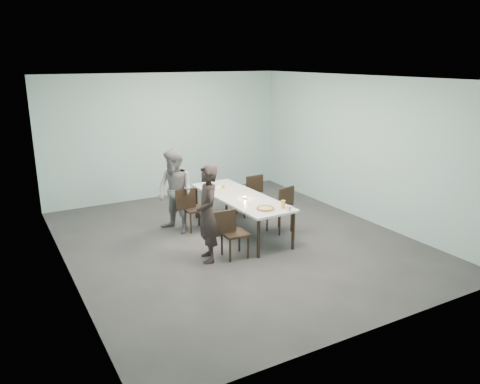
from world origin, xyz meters
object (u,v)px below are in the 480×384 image
pizza (265,209)px  side_plate (267,203)px  chair_near_right (282,206)px  tealight (245,198)px  chair_far_left (191,206)px  beer_glass (283,204)px  amber_tumbler (223,187)px  chair_far_right (250,192)px  diner_far (175,192)px  diner_near (208,214)px  table (240,199)px  chair_near_left (231,230)px  water_tumbler (289,208)px

pizza → side_plate: bearing=53.1°
chair_near_right → tealight: 0.85m
pizza → chair_near_right: bearing=38.8°
chair_far_left → beer_glass: size_ratio=5.80×
chair_near_right → amber_tumbler: 1.28m
pizza → amber_tumbler: amber_tumbler is taller
beer_glass → tealight: 0.89m
chair_far_right → side_plate: chair_far_right is taller
diner_far → tealight: (1.07, -0.87, -0.05)m
diner_near → chair_near_right: bearing=121.1°
chair_far_right → tealight: size_ratio=15.54×
table → diner_near: 1.43m
chair_far_right → beer_glass: 1.99m
diner_near → side_plate: bearing=114.3°
side_plate → chair_far_right: bearing=70.7°
table → tealight: 0.23m
pizza → amber_tumbler: 1.58m
chair_near_right → tealight: size_ratio=15.54×
chair_far_left → diner_far: (-0.29, 0.08, 0.32)m
table → tealight: (-0.02, -0.21, 0.08)m
beer_glass → amber_tumbler: beer_glass is taller
chair_near_right → chair_far_right: 1.16m
diner_far → amber_tumbler: bearing=63.5°
diner_far → side_plate: bearing=20.3°
chair_far_left → chair_far_right: size_ratio=1.00×
chair_near_right → diner_near: bearing=3.6°
beer_glass → amber_tumbler: bearing=101.5°
table → diner_near: size_ratio=1.58×
chair_near_right → diner_far: (-1.87, 0.97, 0.32)m
diner_near → side_plate: size_ratio=9.24×
chair_far_right → diner_near: diner_near is taller
chair_near_left → chair_far_right: (1.47, 1.84, 0.00)m
chair_near_right → water_tumbler: 1.07m
water_tumbler → pizza: bearing=142.0°
chair_far_left → side_plate: 1.61m
side_plate → amber_tumbler: bearing=101.6°
diner_far → diner_near: bearing=-25.4°
chair_far_right → diner_near: size_ratio=0.52×
chair_near_left → pizza: 0.76m
chair_near_left → diner_far: size_ratio=0.53×
beer_glass → chair_near_left: bearing=176.3°
chair_near_right → water_tumbler: size_ratio=9.67×
diner_near → tealight: 1.29m
table → chair_far_right: size_ratio=3.02×
chair_far_right → beer_glass: (-0.45, -1.91, 0.32)m
chair_near_right → amber_tumbler: (-0.84, 0.93, 0.29)m
chair_far_right → tealight: bearing=53.6°
chair_near_left → beer_glass: 1.08m
chair_near_right → pizza: 1.07m
chair_near_right → amber_tumbler: size_ratio=10.88×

